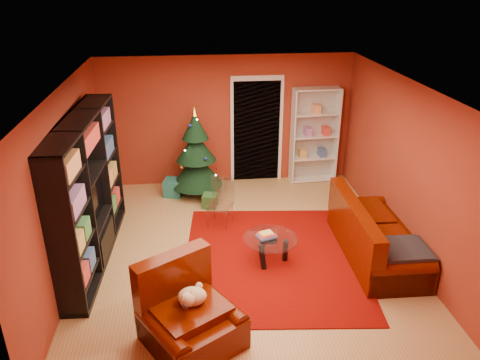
{
  "coord_description": "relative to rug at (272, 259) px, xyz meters",
  "views": [
    {
      "loc": [
        -0.75,
        -6.24,
        4.04
      ],
      "look_at": [
        0.0,
        0.4,
        1.05
      ],
      "focal_mm": 35.0,
      "sensor_mm": 36.0,
      "label": 1
    }
  ],
  "objects": [
    {
      "name": "white_bookshelf",
      "position": [
        1.34,
        2.85,
        0.97
      ],
      "size": [
        0.95,
        0.38,
        2.01
      ],
      "primitive_type": null,
      "rotation": [
        0.0,
        0.0,
        0.04
      ],
      "color": "white",
      "rests_on": "floor"
    },
    {
      "name": "armchair",
      "position": [
        -1.25,
        -1.64,
        0.41
      ],
      "size": [
        1.48,
        1.48,
        0.84
      ],
      "primitive_type": null,
      "rotation": [
        0.0,
        0.0,
        0.56
      ],
      "color": "#440D00",
      "rests_on": "rug"
    },
    {
      "name": "wall_right",
      "position": [
        2.1,
        0.28,
        1.29
      ],
      "size": [
        0.05,
        5.5,
        2.6
      ],
      "primitive_type": "cube",
      "color": "maroon",
      "rests_on": "ground"
    },
    {
      "name": "acrylic_chair",
      "position": [
        -0.72,
        1.12,
        0.38
      ],
      "size": [
        0.54,
        0.56,
        0.78
      ],
      "primitive_type": null,
      "rotation": [
        0.0,
        0.0,
        -0.41
      ],
      "color": "#66605B",
      "rests_on": "rug"
    },
    {
      "name": "christmas_tree",
      "position": [
        -1.07,
        2.43,
        0.85
      ],
      "size": [
        1.03,
        1.03,
        1.78
      ],
      "primitive_type": null,
      "rotation": [
        0.0,
        0.0,
        -0.03
      ],
      "color": "black",
      "rests_on": "floor"
    },
    {
      "name": "gift_box_green",
      "position": [
        -0.86,
        1.84,
        0.12
      ],
      "size": [
        0.32,
        0.32,
        0.26
      ],
      "primitive_type": "cube",
      "rotation": [
        0.0,
        0.0,
        -0.26
      ],
      "color": "#245724",
      "rests_on": "floor"
    },
    {
      "name": "ceiling",
      "position": [
        -0.42,
        0.28,
        2.62
      ],
      "size": [
        5.0,
        5.5,
        0.05
      ],
      "primitive_type": "cube",
      "color": "silver",
      "rests_on": "wall_back"
    },
    {
      "name": "coffee_table",
      "position": [
        -0.05,
        -0.06,
        0.21
      ],
      "size": [
        1.04,
        1.04,
        0.51
      ],
      "primitive_type": null,
      "rotation": [
        0.0,
        0.0,
        0.33
      ],
      "color": "gray",
      "rests_on": "rug"
    },
    {
      "name": "gift_box_red",
      "position": [
        -0.96,
        2.54,
        0.09
      ],
      "size": [
        0.22,
        0.22,
        0.2
      ],
      "primitive_type": "cube",
      "rotation": [
        0.0,
        0.0,
        -0.11
      ],
      "color": "maroon",
      "rests_on": "floor"
    },
    {
      "name": "wall_back",
      "position": [
        -0.42,
        3.05,
        1.29
      ],
      "size": [
        5.0,
        0.05,
        2.6
      ],
      "primitive_type": "cube",
      "color": "maroon",
      "rests_on": "ground"
    },
    {
      "name": "doorway",
      "position": [
        0.18,
        3.01,
        1.04
      ],
      "size": [
        1.06,
        0.6,
        2.16
      ],
      "primitive_type": null,
      "color": "black",
      "rests_on": "floor"
    },
    {
      "name": "sofa",
      "position": [
        1.6,
        -0.07,
        0.44
      ],
      "size": [
        1.0,
        2.12,
        0.9
      ],
      "primitive_type": null,
      "rotation": [
        0.0,
        0.0,
        1.55
      ],
      "color": "#440D00",
      "rests_on": "rug"
    },
    {
      "name": "gift_box_teal",
      "position": [
        -1.55,
        2.43,
        0.16
      ],
      "size": [
        0.4,
        0.4,
        0.33
      ],
      "primitive_type": "cube",
      "rotation": [
        0.0,
        0.0,
        -0.23
      ],
      "color": "#1A6762",
      "rests_on": "floor"
    },
    {
      "name": "floor",
      "position": [
        -0.42,
        0.28,
        -0.03
      ],
      "size": [
        5.0,
        5.5,
        0.05
      ],
      "primitive_type": "cube",
      "color": "#AD804A",
      "rests_on": "ground"
    },
    {
      "name": "media_unit",
      "position": [
        -2.7,
        0.38,
        1.09
      ],
      "size": [
        0.59,
        2.89,
        2.2
      ],
      "primitive_type": null,
      "rotation": [
        0.0,
        0.0,
        -0.05
      ],
      "color": "black",
      "rests_on": "floor"
    },
    {
      "name": "wall_left",
      "position": [
        -2.95,
        0.28,
        1.29
      ],
      "size": [
        0.05,
        5.5,
        2.6
      ],
      "primitive_type": "cube",
      "color": "maroon",
      "rests_on": "ground"
    },
    {
      "name": "rug",
      "position": [
        0.0,
        0.0,
        0.0
      ],
      "size": [
        2.95,
        3.34,
        0.02
      ],
      "primitive_type": "cube",
      "rotation": [
        0.0,
        0.0,
        -0.1
      ],
      "color": "#740701",
      "rests_on": "floor"
    },
    {
      "name": "dog",
      "position": [
        -1.23,
        -1.57,
        0.61
      ],
      "size": [
        0.5,
        0.47,
        0.27
      ],
      "primitive_type": null,
      "rotation": [
        0.0,
        0.0,
        0.56
      ],
      "color": "beige",
      "rests_on": "armchair"
    }
  ]
}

